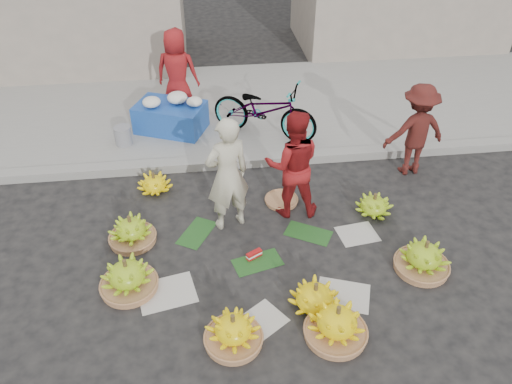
{
  "coord_description": "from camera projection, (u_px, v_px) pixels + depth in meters",
  "views": [
    {
      "loc": [
        -0.69,
        -4.99,
        4.78
      ],
      "look_at": [
        -0.04,
        0.45,
        0.7
      ],
      "focal_mm": 35.0,
      "sensor_mm": 36.0,
      "label": 1
    }
  ],
  "objects": [
    {
      "name": "banana_bunch_2",
      "position": [
        337.0,
        323.0,
        5.65
      ],
      "size": [
        0.82,
        0.82,
        0.49
      ],
      "rotation": [
        0.0,
        0.0,
        -0.35
      ],
      "color": "#98643F",
      "rests_on": "ground"
    },
    {
      "name": "vendor_red",
      "position": [
        293.0,
        165.0,
        7.13
      ],
      "size": [
        0.87,
        0.7,
        1.67
      ],
      "primitive_type": "imported",
      "rotation": [
        0.0,
        0.0,
        3.05
      ],
      "color": "maroon",
      "rests_on": "ground"
    },
    {
      "name": "banana_bunch_5",
      "position": [
        374.0,
        205.0,
        7.49
      ],
      "size": [
        0.65,
        0.65,
        0.35
      ],
      "rotation": [
        0.0,
        0.0,
        -0.19
      ],
      "color": "#7CB019",
      "rests_on": "ground"
    },
    {
      "name": "curb",
      "position": [
        246.0,
        161.0,
        8.6
      ],
      "size": [
        40.0,
        0.25,
        0.15
      ],
      "primitive_type": "cube",
      "color": "gray",
      "rests_on": "ground"
    },
    {
      "name": "man_striped",
      "position": [
        416.0,
        130.0,
        8.02
      ],
      "size": [
        1.07,
        0.68,
        1.57
      ],
      "primitive_type": "imported",
      "rotation": [
        0.0,
        0.0,
        3.24
      ],
      "color": "maroon",
      "rests_on": "ground"
    },
    {
      "name": "newspaper_scatter",
      "position": [
        271.0,
        295.0,
        6.25
      ],
      "size": [
        3.2,
        1.8,
        0.0
      ],
      "primitive_type": null,
      "color": "beige",
      "rests_on": "ground"
    },
    {
      "name": "sidewalk",
      "position": [
        236.0,
        106.0,
        10.28
      ],
      "size": [
        40.0,
        4.0,
        0.12
      ],
      "primitive_type": "cube",
      "color": "gray",
      "rests_on": "ground"
    },
    {
      "name": "vendor_cream",
      "position": [
        228.0,
        175.0,
        6.85
      ],
      "size": [
        0.74,
        0.61,
        1.75
      ],
      "primitive_type": "imported",
      "rotation": [
        0.0,
        0.0,
        3.48
      ],
      "color": "beige",
      "rests_on": "ground"
    },
    {
      "name": "basket_spare",
      "position": [
        281.0,
        200.0,
        7.78
      ],
      "size": [
        0.64,
        0.64,
        0.06
      ],
      "primitive_type": "cylinder",
      "rotation": [
        0.0,
        0.0,
        -0.34
      ],
      "color": "#98643F",
      "rests_on": "ground"
    },
    {
      "name": "banana_bunch_7",
      "position": [
        154.0,
        183.0,
        7.95
      ],
      "size": [
        0.56,
        0.56,
        0.34
      ],
      "rotation": [
        0.0,
        0.0,
        -0.07
      ],
      "color": "yellow",
      "rests_on": "ground"
    },
    {
      "name": "banana_leaves",
      "position": [
        254.0,
        242.0,
        7.04
      ],
      "size": [
        2.0,
        1.0,
        0.0
      ],
      "primitive_type": null,
      "color": "#174517",
      "rests_on": "ground"
    },
    {
      "name": "flower_vendor",
      "position": [
        177.0,
        72.0,
        9.48
      ],
      "size": [
        0.91,
        0.7,
        1.66
      ],
      "primitive_type": "imported",
      "rotation": [
        0.0,
        0.0,
        2.91
      ],
      "color": "maroon",
      "rests_on": "sidewalk"
    },
    {
      "name": "banana_bunch_4",
      "position": [
        424.0,
        257.0,
        6.51
      ],
      "size": [
        0.73,
        0.73,
        0.48
      ],
      "rotation": [
        0.0,
        0.0,
        0.18
      ],
      "color": "#98643F",
      "rests_on": "ground"
    },
    {
      "name": "grey_bucket",
      "position": [
        123.0,
        136.0,
        8.87
      ],
      "size": [
        0.3,
        0.3,
        0.34
      ],
      "primitive_type": "cylinder",
      "color": "gray",
      "rests_on": "sidewalk"
    },
    {
      "name": "banana_bunch_6",
      "position": [
        131.0,
        231.0,
        6.96
      ],
      "size": [
        0.71,
        0.71,
        0.45
      ],
      "rotation": [
        0.0,
        0.0,
        -0.3
      ],
      "color": "#98643F",
      "rests_on": "ground"
    },
    {
      "name": "banana_bunch_1",
      "position": [
        233.0,
        331.0,
        5.58
      ],
      "size": [
        0.66,
        0.66,
        0.45
      ],
      "rotation": [
        0.0,
        0.0,
        0.07
      ],
      "color": "#98643F",
      "rests_on": "ground"
    },
    {
      "name": "flower_table",
      "position": [
        171.0,
        115.0,
        9.21
      ],
      "size": [
        1.43,
        1.18,
        0.71
      ],
      "rotation": [
        0.0,
        0.0,
        -0.4
      ],
      "color": "#18429D",
      "rests_on": "sidewalk"
    },
    {
      "name": "ground",
      "position": [
        263.0,
        252.0,
        6.89
      ],
      "size": [
        80.0,
        80.0,
        0.0
      ],
      "primitive_type": "plane",
      "color": "black",
      "rests_on": "ground"
    },
    {
      "name": "bicycle",
      "position": [
        265.0,
        110.0,
        8.91
      ],
      "size": [
        1.54,
        2.06,
        1.04
      ],
      "primitive_type": "imported",
      "rotation": [
        0.0,
        0.0,
        1.07
      ],
      "color": "gray",
      "rests_on": "sidewalk"
    },
    {
      "name": "incense_stack",
      "position": [
        254.0,
        254.0,
        6.77
      ],
      "size": [
        0.23,
        0.17,
        0.09
      ],
      "primitive_type": "cube",
      "rotation": [
        0.0,
        0.0,
        0.51
      ],
      "color": "#AF1214",
      "rests_on": "ground"
    },
    {
      "name": "banana_bunch_0",
      "position": [
        127.0,
        276.0,
        6.23
      ],
      "size": [
        0.75,
        0.75,
        0.48
      ],
      "rotation": [
        0.0,
        0.0,
        0.2
      ],
      "color": "#98643F",
      "rests_on": "ground"
    },
    {
      "name": "banana_bunch_3",
      "position": [
        315.0,
        297.0,
        6.0
      ],
      "size": [
        0.8,
        0.8,
        0.4
      ],
      "rotation": [
        0.0,
        0.0,
        0.29
      ],
      "color": "yellow",
      "rests_on": "ground"
    }
  ]
}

